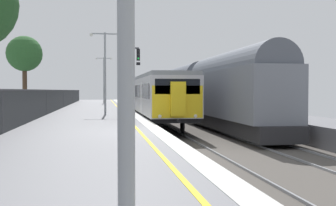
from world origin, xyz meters
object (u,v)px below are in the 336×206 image
(signal_gantry, at_px, (131,71))
(platform_lamp_far, at_px, (104,76))
(platform_lamp_mid, at_px, (105,66))
(freight_train_adjacent_track, at_px, (171,90))
(commuter_train_at_platform, at_px, (141,94))
(speed_limit_sign, at_px, (130,87))
(background_tree_centre, at_px, (24,55))

(signal_gantry, distance_m, platform_lamp_far, 17.71)
(platform_lamp_mid, bearing_deg, signal_gantry, 70.77)
(platform_lamp_far, bearing_deg, signal_gantry, -82.84)
(freight_train_adjacent_track, distance_m, platform_lamp_far, 9.66)
(commuter_train_at_platform, distance_m, platform_lamp_far, 10.93)
(freight_train_adjacent_track, height_order, platform_lamp_mid, platform_lamp_mid)
(platform_lamp_mid, relative_size, platform_lamp_far, 0.95)
(commuter_train_at_platform, height_order, platform_lamp_far, platform_lamp_far)
(speed_limit_sign, xyz_separation_m, background_tree_centre, (-8.46, 5.21, 2.70))
(commuter_train_at_platform, relative_size, background_tree_centre, 6.73)
(commuter_train_at_platform, bearing_deg, signal_gantry, -101.16)
(commuter_train_at_platform, bearing_deg, background_tree_centre, -149.61)
(signal_gantry, bearing_deg, commuter_train_at_platform, 78.84)
(background_tree_centre, bearing_deg, platform_lamp_far, 67.65)
(freight_train_adjacent_track, distance_m, platform_lamp_mid, 19.92)
(freight_train_adjacent_track, relative_size, signal_gantry, 11.15)
(speed_limit_sign, relative_size, platform_lamp_far, 0.51)
(speed_limit_sign, relative_size, platform_lamp_mid, 0.54)
(commuter_train_at_platform, relative_size, platform_lamp_far, 7.18)
(signal_gantry, bearing_deg, platform_lamp_far, 97.16)
(freight_train_adjacent_track, height_order, background_tree_centre, background_tree_centre)
(platform_lamp_far, bearing_deg, background_tree_centre, -112.35)
(commuter_train_at_platform, xyz_separation_m, signal_gantry, (-1.48, -7.51, 1.98))
(signal_gantry, relative_size, speed_limit_sign, 1.77)
(platform_lamp_mid, bearing_deg, platform_lamp_far, 90.00)
(freight_train_adjacent_track, bearing_deg, signal_gantry, -114.60)
(signal_gantry, distance_m, speed_limit_sign, 4.01)
(platform_lamp_far, distance_m, background_tree_centre, 17.45)
(speed_limit_sign, bearing_deg, background_tree_centre, 148.40)
(freight_train_adjacent_track, bearing_deg, background_tree_centre, -143.68)
(signal_gantry, relative_size, platform_lamp_far, 0.90)
(commuter_train_at_platform, distance_m, background_tree_centre, 12.40)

